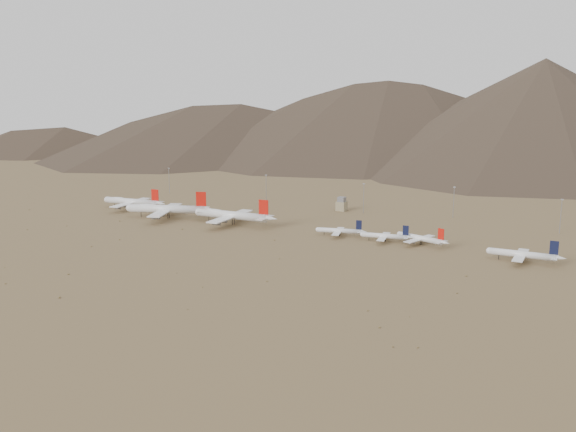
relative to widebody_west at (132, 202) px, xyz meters
The scene contains 16 objects.
ground 138.07m from the widebody_west, 15.19° to the right, with size 3000.00×3000.00×0.00m, color olive.
mountain_ridge 885.75m from the widebody_west, 81.24° to the left, with size 4400.00×1000.00×300.00m.
widebody_west is the anchor object (origin of this frame).
widebody_centre 55.00m from the widebody_west, 16.46° to the right, with size 72.05×57.69×22.55m.
widebody_east 112.83m from the widebody_west, ahead, with size 73.02×56.28×21.68m.
narrowbody_a 202.46m from the widebody_west, ahead, with size 36.48×26.99×12.34m.
narrowbody_b 237.16m from the widebody_west, ahead, with size 37.34×27.33×12.45m.
narrowbody_c 261.48m from the widebody_west, ahead, with size 40.65×30.13×13.79m.
narrowbody_d 330.24m from the widebody_west, ahead, with size 46.77×33.55×15.43m.
control_tower 183.40m from the widebody_west, 27.21° to the left, with size 8.00×8.00×12.00m.
mast_far_west 84.79m from the widebody_west, 107.47° to the left, with size 2.00×0.60×25.70m.
mast_west 121.45m from the widebody_west, 45.47° to the left, with size 2.00×0.60×25.70m.
mast_centre 201.80m from the widebody_west, 24.10° to the left, with size 2.00×0.60×25.70m.
mast_east 275.00m from the widebody_west, 21.87° to the left, with size 2.00×0.60×25.70m.
mast_far_east 349.26m from the widebody_west, 13.98° to the left, with size 2.00×0.60×25.70m.
desert_scrub 167.90m from the widebody_west, 45.20° to the right, with size 390.79×176.38×0.89m.
Camera 1 is at (258.79, -376.61, 107.56)m, focal length 40.00 mm.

